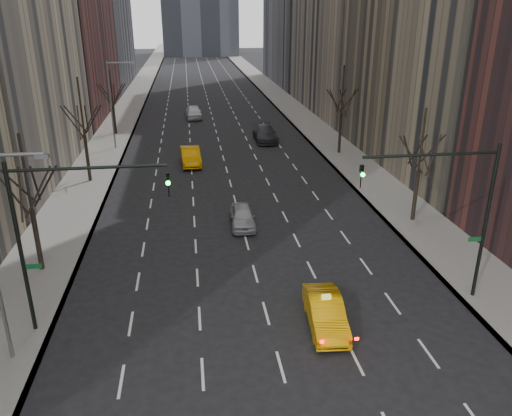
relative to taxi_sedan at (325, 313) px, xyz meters
name	(u,v)px	position (x,y,z in m)	size (l,w,h in m)	color
sidewalk_left	(129,107)	(-14.82, 59.42, -0.66)	(4.50, 320.00, 0.15)	slate
sidewalk_right	(286,104)	(9.68, 59.42, -0.66)	(4.50, 320.00, 0.15)	slate
tree_lw_b	(32,210)	(-14.57, 7.42, 2.98)	(3.36, 3.50, 7.82)	black
tree_lw_c	(85,136)	(-14.57, 23.42, 3.30)	(3.36, 3.50, 8.74)	black
tree_lw_d	(113,105)	(-14.57, 41.42, 2.82)	(3.36, 3.50, 7.36)	black
tree_rw_b	(418,171)	(9.43, 11.42, 2.98)	(3.36, 3.50, 7.82)	black
tree_rw_c	(341,115)	(9.43, 29.42, 3.30)	(3.36, 3.50, 8.74)	black
traffic_mast_left	(57,220)	(-11.68, 1.42, 4.75)	(6.69, 0.39, 8.00)	black
traffic_mast_right	(457,200)	(6.53, 1.42, 4.75)	(6.69, 0.39, 8.00)	black
streetlight_far	(114,96)	(-13.41, 34.42, 4.88)	(2.83, 0.22, 9.00)	slate
taxi_sedan	(325,313)	(0.00, 0.00, 0.00)	(1.56, 4.47, 1.47)	#DF9704
silver_sedan_ahead	(243,216)	(-2.53, 12.24, -0.04)	(1.64, 4.08, 1.39)	#9B9EA3
far_taxi	(191,156)	(-5.84, 27.61, 0.09)	(1.75, 5.03, 1.66)	orange
far_suv_grey	(265,134)	(2.67, 35.89, 0.12)	(2.40, 5.90, 1.71)	#2D2D32
far_car_white	(194,112)	(-5.11, 49.99, 0.12)	(2.03, 5.04, 1.72)	silver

